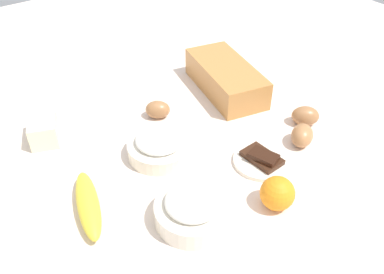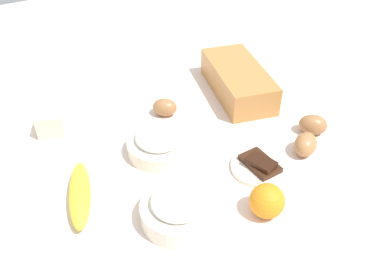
# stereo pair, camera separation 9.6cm
# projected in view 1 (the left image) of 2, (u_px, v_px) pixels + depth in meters

# --- Properties ---
(ground_plane) EXTENTS (2.40, 2.40, 0.02)m
(ground_plane) POSITION_uv_depth(u_px,v_px,m) (192.00, 153.00, 0.99)
(ground_plane) COLOR beige
(loaf_pan) EXTENTS (0.30, 0.19, 0.08)m
(loaf_pan) POSITION_uv_depth(u_px,v_px,m) (226.00, 77.00, 1.17)
(loaf_pan) COLOR #B77A3D
(loaf_pan) RESTS_ON ground_plane
(flour_bowl) EXTENTS (0.15, 0.15, 0.07)m
(flour_bowl) POSITION_uv_depth(u_px,v_px,m) (193.00, 209.00, 0.80)
(flour_bowl) COLOR silver
(flour_bowl) RESTS_ON ground_plane
(sugar_bowl) EXTENTS (0.15, 0.15, 0.07)m
(sugar_bowl) POSITION_uv_depth(u_px,v_px,m) (160.00, 145.00, 0.95)
(sugar_bowl) COLOR silver
(sugar_bowl) RESTS_ON ground_plane
(banana) EXTENTS (0.19, 0.10, 0.04)m
(banana) POSITION_uv_depth(u_px,v_px,m) (88.00, 204.00, 0.82)
(banana) COLOR yellow
(banana) RESTS_ON ground_plane
(orange_fruit) EXTENTS (0.07, 0.07, 0.07)m
(orange_fruit) POSITION_uv_depth(u_px,v_px,m) (277.00, 193.00, 0.82)
(orange_fruit) COLOR orange
(orange_fruit) RESTS_ON ground_plane
(butter_block) EXTENTS (0.11, 0.09, 0.06)m
(butter_block) POSITION_uv_depth(u_px,v_px,m) (44.00, 130.00, 0.99)
(butter_block) COLOR #F4EDB2
(butter_block) RESTS_ON ground_plane
(egg_near_butter) EXTENTS (0.08, 0.09, 0.05)m
(egg_near_butter) POSITION_uv_depth(u_px,v_px,m) (302.00, 135.00, 0.98)
(egg_near_butter) COLOR #A97245
(egg_near_butter) RESTS_ON ground_plane
(egg_beside_bowl) EXTENTS (0.08, 0.09, 0.05)m
(egg_beside_bowl) POSITION_uv_depth(u_px,v_px,m) (305.00, 116.00, 1.05)
(egg_beside_bowl) COLOR #9D6940
(egg_beside_bowl) RESTS_ON ground_plane
(egg_loose) EXTENTS (0.08, 0.08, 0.05)m
(egg_loose) POSITION_uv_depth(u_px,v_px,m) (158.00, 110.00, 1.07)
(egg_loose) COLOR #9F6A40
(egg_loose) RESTS_ON ground_plane
(chocolate_plate) EXTENTS (0.13, 0.13, 0.03)m
(chocolate_plate) POSITION_uv_depth(u_px,v_px,m) (262.00, 160.00, 0.94)
(chocolate_plate) COLOR silver
(chocolate_plate) RESTS_ON ground_plane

